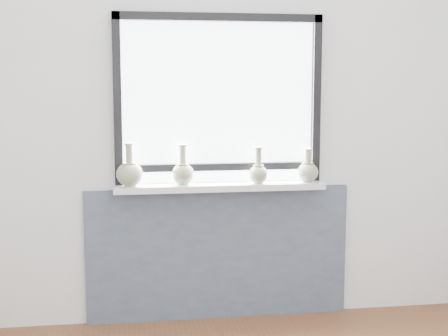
{
  "coord_description": "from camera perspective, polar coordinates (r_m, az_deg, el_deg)",
  "views": [
    {
      "loc": [
        -0.55,
        -2.11,
        1.52
      ],
      "look_at": [
        0.0,
        1.55,
        1.02
      ],
      "focal_mm": 50.0,
      "sensor_mm": 36.0,
      "label": 1
    }
  ],
  "objects": [
    {
      "name": "vase_b",
      "position": [
        3.87,
        -3.78,
        -0.36
      ],
      "size": [
        0.14,
        0.14,
        0.25
      ],
      "rotation": [
        0.0,
        0.0,
        0.26
      ],
      "color": "gray",
      "rests_on": "windowsill"
    },
    {
      "name": "window",
      "position": [
        3.92,
        -0.49,
        6.55
      ],
      "size": [
        1.3,
        0.06,
        1.05
      ],
      "color": "black",
      "rests_on": "windowsill"
    },
    {
      "name": "windowsill",
      "position": [
        3.91,
        -0.35,
        -1.72
      ],
      "size": [
        1.32,
        0.18,
        0.04
      ],
      "primitive_type": "cube",
      "color": "silver",
      "rests_on": "apron_panel"
    },
    {
      "name": "vase_d",
      "position": [
        4.0,
        7.66,
        -0.25
      ],
      "size": [
        0.13,
        0.13,
        0.21
      ],
      "rotation": [
        0.0,
        0.0,
        0.09
      ],
      "color": "gray",
      "rests_on": "windowsill"
    },
    {
      "name": "vase_a",
      "position": [
        3.83,
        -8.62,
        -0.43
      ],
      "size": [
        0.16,
        0.16,
        0.27
      ],
      "rotation": [
        0.0,
        0.0,
        0.16
      ],
      "color": "gray",
      "rests_on": "windowsill"
    },
    {
      "name": "apron_panel",
      "position": [
        4.07,
        -0.48,
        -7.82
      ],
      "size": [
        1.7,
        0.03,
        0.86
      ],
      "primitive_type": "cube",
      "color": "#4C5867",
      "rests_on": "ground"
    },
    {
      "name": "back_wall",
      "position": [
        3.96,
        -0.56,
        4.51
      ],
      "size": [
        3.6,
        0.02,
        2.6
      ],
      "primitive_type": "cube",
      "color": "silver",
      "rests_on": "ground"
    },
    {
      "name": "vase_c",
      "position": [
        3.91,
        3.16,
        -0.37
      ],
      "size": [
        0.12,
        0.12,
        0.23
      ],
      "rotation": [
        0.0,
        0.0,
        -0.22
      ],
      "color": "gray",
      "rests_on": "windowsill"
    }
  ]
}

